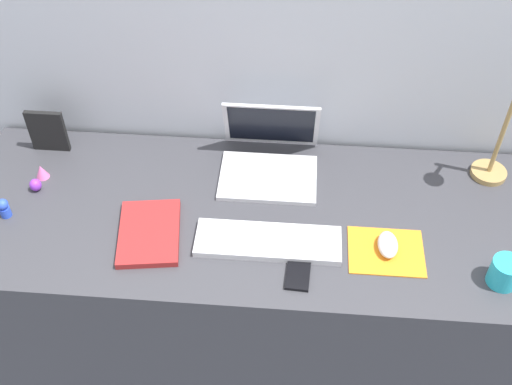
{
  "coord_description": "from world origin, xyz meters",
  "views": [
    {
      "loc": [
        0.12,
        -1.26,
        2.11
      ],
      "look_at": [
        0.02,
        0.0,
        0.83
      ],
      "focal_mm": 44.28,
      "sensor_mm": 36.0,
      "label": 1
    }
  ],
  "objects_px": {
    "notebook_pad": "(149,233)",
    "toy_figurine_blue": "(4,208)",
    "keyboard": "(268,242)",
    "picture_frame": "(48,131)",
    "coffee_mug": "(505,272)",
    "toy_figurine_pink": "(41,171)",
    "desk_lamp": "(506,136)",
    "cell_phone": "(298,271)",
    "mouse": "(388,245)",
    "toy_figurine_purple": "(35,185)",
    "laptop": "(270,154)"
  },
  "relations": [
    {
      "from": "notebook_pad",
      "to": "toy_figurine_blue",
      "type": "relative_size",
      "value": 3.77
    },
    {
      "from": "laptop",
      "to": "coffee_mug",
      "type": "distance_m",
      "value": 0.76
    },
    {
      "from": "notebook_pad",
      "to": "coffee_mug",
      "type": "height_order",
      "value": "coffee_mug"
    },
    {
      "from": "toy_figurine_blue",
      "to": "mouse",
      "type": "bearing_deg",
      "value": -2.12
    },
    {
      "from": "keyboard",
      "to": "cell_phone",
      "type": "height_order",
      "value": "keyboard"
    },
    {
      "from": "mouse",
      "to": "toy_figurine_pink",
      "type": "distance_m",
      "value": 1.07
    },
    {
      "from": "keyboard",
      "to": "coffee_mug",
      "type": "xyz_separation_m",
      "value": [
        0.63,
        -0.08,
        0.03
      ]
    },
    {
      "from": "coffee_mug",
      "to": "toy_figurine_blue",
      "type": "relative_size",
      "value": 1.28
    },
    {
      "from": "desk_lamp",
      "to": "cell_phone",
      "type": "bearing_deg",
      "value": -145.44
    },
    {
      "from": "keyboard",
      "to": "picture_frame",
      "type": "distance_m",
      "value": 0.81
    },
    {
      "from": "cell_phone",
      "to": "toy_figurine_blue",
      "type": "xyz_separation_m",
      "value": [
        -0.86,
        0.14,
        0.03
      ]
    },
    {
      "from": "keyboard",
      "to": "desk_lamp",
      "type": "height_order",
      "value": "desk_lamp"
    },
    {
      "from": "mouse",
      "to": "notebook_pad",
      "type": "height_order",
      "value": "mouse"
    },
    {
      "from": "picture_frame",
      "to": "cell_phone",
      "type": "bearing_deg",
      "value": -28.31
    },
    {
      "from": "keyboard",
      "to": "toy_figurine_blue",
      "type": "distance_m",
      "value": 0.78
    },
    {
      "from": "desk_lamp",
      "to": "picture_frame",
      "type": "bearing_deg",
      "value": 178.3
    },
    {
      "from": "desk_lamp",
      "to": "toy_figurine_pink",
      "type": "height_order",
      "value": "desk_lamp"
    },
    {
      "from": "toy_figurine_purple",
      "to": "picture_frame",
      "type": "bearing_deg",
      "value": 92.91
    },
    {
      "from": "laptop",
      "to": "mouse",
      "type": "bearing_deg",
      "value": -42.0
    },
    {
      "from": "toy_figurine_pink",
      "to": "coffee_mug",
      "type": "bearing_deg",
      "value": -12.44
    },
    {
      "from": "notebook_pad",
      "to": "toy_figurine_purple",
      "type": "distance_m",
      "value": 0.41
    },
    {
      "from": "cell_phone",
      "to": "coffee_mug",
      "type": "relative_size",
      "value": 1.58
    },
    {
      "from": "toy_figurine_purple",
      "to": "toy_figurine_blue",
      "type": "bearing_deg",
      "value": -115.65
    },
    {
      "from": "picture_frame",
      "to": "toy_figurine_purple",
      "type": "relative_size",
      "value": 3.74
    },
    {
      "from": "cell_phone",
      "to": "desk_lamp",
      "type": "height_order",
      "value": "desk_lamp"
    },
    {
      "from": "desk_lamp",
      "to": "toy_figurine_purple",
      "type": "bearing_deg",
      "value": -173.96
    },
    {
      "from": "notebook_pad",
      "to": "toy_figurine_pink",
      "type": "xyz_separation_m",
      "value": [
        -0.38,
        0.21,
        0.01
      ]
    },
    {
      "from": "laptop",
      "to": "notebook_pad",
      "type": "relative_size",
      "value": 1.25
    },
    {
      "from": "keyboard",
      "to": "cell_phone",
      "type": "distance_m",
      "value": 0.13
    },
    {
      "from": "laptop",
      "to": "coffee_mug",
      "type": "relative_size",
      "value": 3.69
    },
    {
      "from": "notebook_pad",
      "to": "toy_figurine_purple",
      "type": "xyz_separation_m",
      "value": [
        -0.38,
        0.15,
        0.01
      ]
    },
    {
      "from": "coffee_mug",
      "to": "toy_figurine_purple",
      "type": "bearing_deg",
      "value": 169.89
    },
    {
      "from": "cell_phone",
      "to": "toy_figurine_blue",
      "type": "distance_m",
      "value": 0.88
    },
    {
      "from": "coffee_mug",
      "to": "toy_figurine_pink",
      "type": "distance_m",
      "value": 1.38
    },
    {
      "from": "desk_lamp",
      "to": "toy_figurine_pink",
      "type": "relative_size",
      "value": 8.68
    },
    {
      "from": "coffee_mug",
      "to": "toy_figurine_pink",
      "type": "bearing_deg",
      "value": 167.56
    },
    {
      "from": "desk_lamp",
      "to": "coffee_mug",
      "type": "xyz_separation_m",
      "value": [
        -0.04,
        -0.39,
        -0.15
      ]
    },
    {
      "from": "desk_lamp",
      "to": "keyboard",
      "type": "bearing_deg",
      "value": -155.38
    },
    {
      "from": "desk_lamp",
      "to": "toy_figurine_blue",
      "type": "height_order",
      "value": "desk_lamp"
    },
    {
      "from": "mouse",
      "to": "toy_figurine_blue",
      "type": "bearing_deg",
      "value": 177.88
    },
    {
      "from": "keyboard",
      "to": "toy_figurine_purple",
      "type": "distance_m",
      "value": 0.74
    },
    {
      "from": "laptop",
      "to": "toy_figurine_blue",
      "type": "distance_m",
      "value": 0.81
    },
    {
      "from": "desk_lamp",
      "to": "notebook_pad",
      "type": "relative_size",
      "value": 1.65
    },
    {
      "from": "mouse",
      "to": "desk_lamp",
      "type": "distance_m",
      "value": 0.48
    },
    {
      "from": "laptop",
      "to": "toy_figurine_pink",
      "type": "distance_m",
      "value": 0.71
    },
    {
      "from": "notebook_pad",
      "to": "toy_figurine_pink",
      "type": "bearing_deg",
      "value": 142.96
    },
    {
      "from": "keyboard",
      "to": "coffee_mug",
      "type": "bearing_deg",
      "value": -7.37
    },
    {
      "from": "keyboard",
      "to": "desk_lamp",
      "type": "relative_size",
      "value": 1.04
    },
    {
      "from": "toy_figurine_blue",
      "to": "toy_figurine_purple",
      "type": "xyz_separation_m",
      "value": [
        0.05,
        0.11,
        -0.01
      ]
    },
    {
      "from": "cell_phone",
      "to": "desk_lamp",
      "type": "relative_size",
      "value": 0.32
    }
  ]
}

